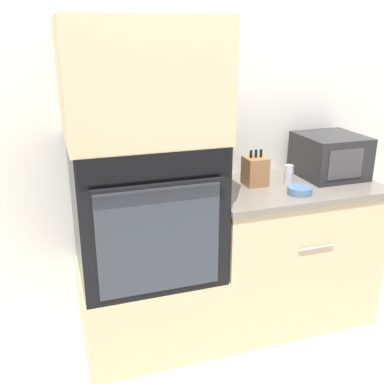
{
  "coord_description": "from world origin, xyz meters",
  "views": [
    {
      "loc": [
        -0.85,
        -1.92,
        1.74
      ],
      "look_at": [
        -0.15,
        0.21,
        0.94
      ],
      "focal_mm": 42.0,
      "sensor_mm": 36.0,
      "label": 1
    }
  ],
  "objects_px": {
    "knife_block": "(255,171)",
    "bowl": "(300,190)",
    "wall_oven": "(146,208)",
    "condiment_jar_near": "(247,170)",
    "microwave": "(330,156)",
    "condiment_jar_mid": "(289,175)"
  },
  "relations": [
    {
      "from": "condiment_jar_near",
      "to": "microwave",
      "type": "bearing_deg",
      "value": -18.56
    },
    {
      "from": "knife_block",
      "to": "bowl",
      "type": "relative_size",
      "value": 1.52
    },
    {
      "from": "bowl",
      "to": "microwave",
      "type": "bearing_deg",
      "value": 34.72
    },
    {
      "from": "microwave",
      "to": "bowl",
      "type": "distance_m",
      "value": 0.43
    },
    {
      "from": "condiment_jar_mid",
      "to": "condiment_jar_near",
      "type": "bearing_deg",
      "value": 125.71
    },
    {
      "from": "wall_oven",
      "to": "knife_block",
      "type": "height_order",
      "value": "wall_oven"
    },
    {
      "from": "condiment_jar_near",
      "to": "knife_block",
      "type": "bearing_deg",
      "value": -100.5
    },
    {
      "from": "wall_oven",
      "to": "knife_block",
      "type": "relative_size",
      "value": 3.58
    },
    {
      "from": "condiment_jar_mid",
      "to": "knife_block",
      "type": "bearing_deg",
      "value": 165.41
    },
    {
      "from": "microwave",
      "to": "condiment_jar_mid",
      "type": "distance_m",
      "value": 0.33
    },
    {
      "from": "wall_oven",
      "to": "microwave",
      "type": "bearing_deg",
      "value": 3.44
    },
    {
      "from": "microwave",
      "to": "condiment_jar_near",
      "type": "height_order",
      "value": "microwave"
    },
    {
      "from": "microwave",
      "to": "condiment_jar_near",
      "type": "xyz_separation_m",
      "value": [
        -0.48,
        0.16,
        -0.09
      ]
    },
    {
      "from": "knife_block",
      "to": "microwave",
      "type": "bearing_deg",
      "value": 1.56
    },
    {
      "from": "bowl",
      "to": "condiment_jar_near",
      "type": "distance_m",
      "value": 0.42
    },
    {
      "from": "wall_oven",
      "to": "microwave",
      "type": "height_order",
      "value": "wall_oven"
    },
    {
      "from": "bowl",
      "to": "wall_oven",
      "type": "bearing_deg",
      "value": 168.7
    },
    {
      "from": "knife_block",
      "to": "bowl",
      "type": "distance_m",
      "value": 0.29
    },
    {
      "from": "knife_block",
      "to": "condiment_jar_mid",
      "type": "relative_size",
      "value": 1.82
    },
    {
      "from": "wall_oven",
      "to": "condiment_jar_near",
      "type": "height_order",
      "value": "wall_oven"
    },
    {
      "from": "condiment_jar_mid",
      "to": "bowl",
      "type": "bearing_deg",
      "value": -98.76
    },
    {
      "from": "wall_oven",
      "to": "bowl",
      "type": "bearing_deg",
      "value": -11.3
    }
  ]
}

